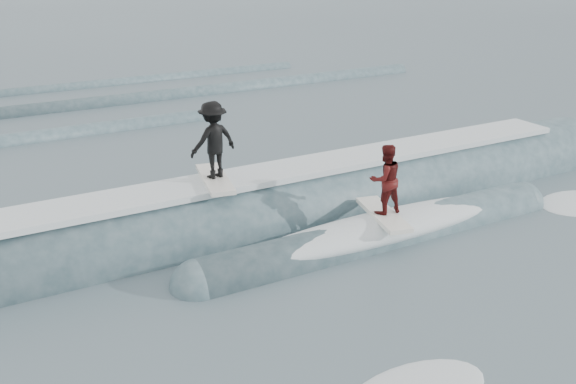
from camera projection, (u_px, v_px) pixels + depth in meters
ground at (363, 293)px, 12.46m from camera, size 160.00×160.00×0.00m
breaking_wave at (282, 222)px, 15.57m from camera, size 23.42×4.00×2.44m
surfer_black at (213, 143)px, 14.30m from camera, size 1.22×2.07×1.85m
surfer_red at (385, 184)px, 14.24m from camera, size 1.00×2.07×1.70m
whitewater at (447, 330)px, 11.28m from camera, size 18.38×7.02×0.10m
far_swells at (96, 108)px, 26.42m from camera, size 34.28×8.65×0.80m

